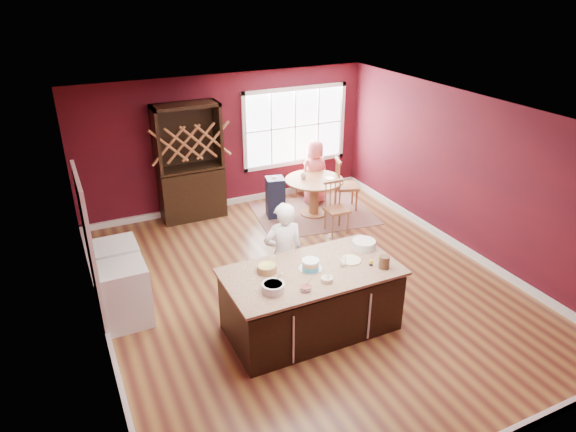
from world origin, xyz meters
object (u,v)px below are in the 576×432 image
object	(u,v)px
kitchen_island	(311,301)
layer_cake	(310,265)
chair_south	(337,208)
chair_north	(306,176)
toddler	(272,176)
dining_table	(314,189)
washer	(126,294)
chair_east	(347,184)
dryer	(118,272)
seated_woman	(314,172)
high_chair	(275,197)
baker	(284,254)
hutch	(190,163)

from	to	relation	value
kitchen_island	layer_cake	distance (m)	0.55
chair_south	chair_north	world-z (taller)	chair_south
layer_cake	toddler	distance (m)	3.70
dining_table	washer	world-z (taller)	washer
chair_south	toddler	size ratio (longest dim) A/B	3.75
chair_east	chair_south	world-z (taller)	chair_east
chair_east	dryer	xyz separation A→B (m)	(-4.71, -1.32, -0.10)
dining_table	seated_woman	world-z (taller)	seated_woman
kitchen_island	high_chair	size ratio (longest dim) A/B	2.71
layer_cake	washer	bearing A→B (deg)	151.91
chair_south	toddler	distance (m)	1.47
chair_north	washer	xyz separation A→B (m)	(-4.27, -2.88, -0.04)
chair_north	high_chair	xyz separation A→B (m)	(-1.01, -0.62, -0.06)
chair_east	seated_woman	size ratio (longest dim) A/B	0.82
high_chair	chair_east	bearing A→B (deg)	1.61
chair_south	chair_north	size ratio (longest dim) A/B	1.01
kitchen_island	dryer	distance (m)	2.89
high_chair	baker	bearing A→B (deg)	-98.83
dining_table	high_chair	xyz separation A→B (m)	(-0.74, 0.24, -0.11)
chair_east	seated_woman	distance (m)	0.74
chair_south	seated_woman	distance (m)	1.44
chair_east	high_chair	bearing A→B (deg)	96.91
toddler	baker	bearing A→B (deg)	-110.89
high_chair	toddler	size ratio (longest dim) A/B	3.26
baker	kitchen_island	bearing A→B (deg)	103.37
dryer	chair_east	bearing A→B (deg)	15.68
kitchen_island	seated_woman	xyz separation A→B (m)	(2.07, 3.78, 0.24)
chair_north	chair_east	bearing A→B (deg)	82.81
seated_woman	high_chair	world-z (taller)	seated_woman
kitchen_island	chair_east	world-z (taller)	chair_east
layer_cake	chair_south	size ratio (longest dim) A/B	0.33
chair_north	seated_woman	bearing A→B (deg)	59.41
kitchen_island	high_chair	world-z (taller)	kitchen_island
high_chair	washer	world-z (taller)	washer
layer_cake	dining_table	bearing A→B (deg)	60.95
layer_cake	chair_south	world-z (taller)	layer_cake
kitchen_island	baker	distance (m)	0.82
chair_east	kitchen_island	bearing A→B (deg)	160.22
dining_table	chair_north	size ratio (longest dim) A/B	1.19
chair_south	hutch	bearing A→B (deg)	143.38
chair_south	washer	bearing A→B (deg)	-161.86
chair_south	baker	bearing A→B (deg)	-136.37
baker	toddler	distance (m)	3.06
kitchen_island	washer	distance (m)	2.53
chair_east	toddler	xyz separation A→B (m)	(-1.47, 0.41, 0.26)
toddler	dryer	distance (m)	3.69
baker	high_chair	size ratio (longest dim) A/B	1.88
dining_table	chair_east	size ratio (longest dim) A/B	1.05
baker	washer	distance (m)	2.23
seated_woman	toddler	world-z (taller)	seated_woman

